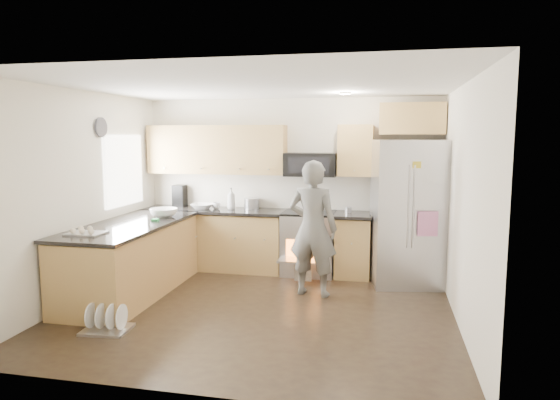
% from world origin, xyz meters
% --- Properties ---
extents(ground, '(4.50, 4.50, 0.00)m').
position_xyz_m(ground, '(0.00, 0.00, 0.00)').
color(ground, black).
rests_on(ground, ground).
extents(room_shell, '(4.54, 4.04, 2.62)m').
position_xyz_m(room_shell, '(-0.04, 0.02, 1.67)').
color(room_shell, white).
rests_on(room_shell, ground).
extents(back_cabinet_run, '(4.45, 0.64, 2.50)m').
position_xyz_m(back_cabinet_run, '(-0.59, 1.75, 0.96)').
color(back_cabinet_run, '#AB7C44').
rests_on(back_cabinet_run, ground).
extents(peninsula, '(0.96, 2.36, 1.04)m').
position_xyz_m(peninsula, '(-1.75, 0.25, 0.46)').
color(peninsula, '#AB7C44').
rests_on(peninsula, ground).
extents(stove_range, '(0.76, 0.97, 1.79)m').
position_xyz_m(stove_range, '(0.35, 1.69, 0.68)').
color(stove_range, '#B7B7BC').
rests_on(stove_range, ground).
extents(refrigerator, '(1.09, 0.91, 1.99)m').
position_xyz_m(refrigerator, '(1.77, 1.45, 0.99)').
color(refrigerator, '#B7B7BC').
rests_on(refrigerator, ground).
extents(person, '(0.69, 0.52, 1.74)m').
position_xyz_m(person, '(0.55, 0.70, 0.87)').
color(person, slate).
rests_on(person, ground).
extents(dish_rack, '(0.50, 0.41, 0.29)m').
position_xyz_m(dish_rack, '(-1.39, -0.95, 0.08)').
color(dish_rack, '#B7B7BC').
rests_on(dish_rack, ground).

